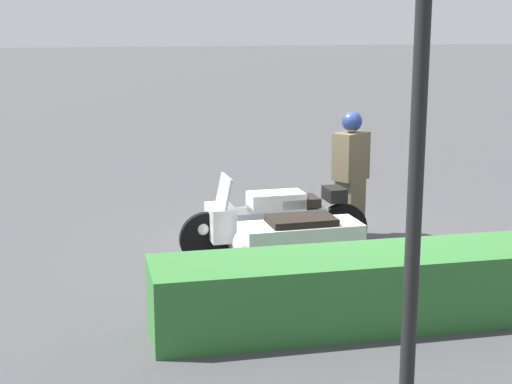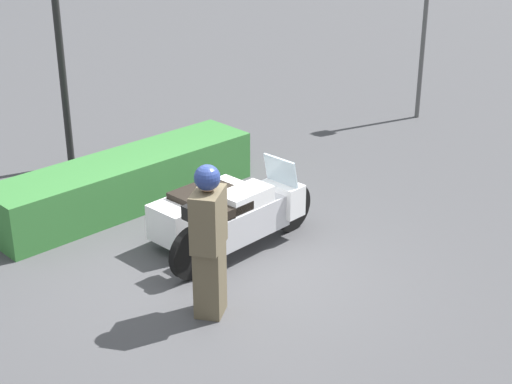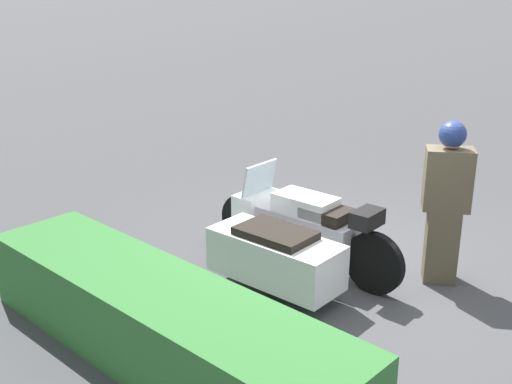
% 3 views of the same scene
% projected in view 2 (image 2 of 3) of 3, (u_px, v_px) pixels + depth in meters
% --- Properties ---
extents(ground_plane, '(160.00, 160.00, 0.00)m').
position_uv_depth(ground_plane, '(226.00, 277.00, 9.95)').
color(ground_plane, '#424244').
extents(police_motorcycle, '(2.59, 1.29, 1.18)m').
position_uv_depth(police_motorcycle, '(227.00, 211.00, 10.63)').
color(police_motorcycle, black).
rests_on(police_motorcycle, ground).
extents(officer_rider, '(0.59, 0.54, 1.86)m').
position_uv_depth(officer_rider, '(209.00, 238.00, 8.79)').
color(officer_rider, brown).
rests_on(officer_rider, ground).
extents(hedge_bush_curbside, '(4.25, 0.98, 0.76)m').
position_uv_depth(hedge_bush_curbside, '(126.00, 182.00, 11.81)').
color(hedge_bush_curbside, '#337033').
rests_on(hedge_bush_curbside, ground).
extents(traffic_light_near, '(0.23, 0.27, 3.26)m').
position_uv_depth(traffic_light_near, '(425.00, 10.00, 14.99)').
color(traffic_light_near, '#4C4C4C').
rests_on(traffic_light_near, ground).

